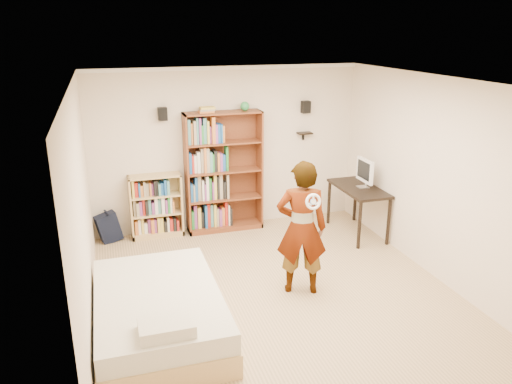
% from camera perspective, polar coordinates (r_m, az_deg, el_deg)
% --- Properties ---
extents(ground, '(4.50, 5.00, 0.01)m').
position_cam_1_polar(ground, '(6.62, 2.28, -11.42)').
color(ground, tan).
rests_on(ground, ground).
extents(room_shell, '(4.52, 5.02, 2.71)m').
position_cam_1_polar(room_shell, '(5.95, 2.49, 3.48)').
color(room_shell, beige).
rests_on(room_shell, ground).
extents(crown_molding, '(4.50, 5.00, 0.06)m').
position_cam_1_polar(crown_molding, '(5.78, 2.62, 12.22)').
color(crown_molding, white).
rests_on(crown_molding, room_shell).
extents(speaker_left, '(0.14, 0.12, 0.20)m').
position_cam_1_polar(speaker_left, '(7.96, -10.63, 8.76)').
color(speaker_left, black).
rests_on(speaker_left, room_shell).
extents(speaker_right, '(0.14, 0.12, 0.20)m').
position_cam_1_polar(speaker_right, '(8.57, 5.71, 9.64)').
color(speaker_right, black).
rests_on(speaker_right, room_shell).
extents(wall_shelf, '(0.25, 0.16, 0.02)m').
position_cam_1_polar(wall_shelf, '(8.66, 5.59, 6.71)').
color(wall_shelf, black).
rests_on(wall_shelf, room_shell).
extents(tall_bookshelf, '(1.26, 0.37, 2.00)m').
position_cam_1_polar(tall_bookshelf, '(8.26, -3.70, 2.26)').
color(tall_bookshelf, brown).
rests_on(tall_bookshelf, ground).
extents(low_bookshelf, '(0.83, 0.31, 1.04)m').
position_cam_1_polar(low_bookshelf, '(8.26, -11.33, -1.57)').
color(low_bookshelf, tan).
rests_on(low_bookshelf, ground).
extents(computer_desk, '(0.59, 1.19, 0.81)m').
position_cam_1_polar(computer_desk, '(8.40, 11.50, -2.08)').
color(computer_desk, black).
rests_on(computer_desk, ground).
extents(imac, '(0.13, 0.48, 0.47)m').
position_cam_1_polar(imac, '(8.21, 12.20, 2.09)').
color(imac, white).
rests_on(imac, computer_desk).
extents(daybed, '(1.37, 2.11, 0.62)m').
position_cam_1_polar(daybed, '(5.81, -11.09, -12.80)').
color(daybed, silver).
rests_on(daybed, ground).
extents(person, '(0.74, 0.60, 1.76)m').
position_cam_1_polar(person, '(6.32, 5.23, -4.12)').
color(person, black).
rests_on(person, ground).
extents(wii_wheel, '(0.20, 0.07, 0.20)m').
position_cam_1_polar(wii_wheel, '(5.87, 6.56, -1.11)').
color(wii_wheel, white).
rests_on(wii_wheel, person).
extents(navy_bag, '(0.42, 0.33, 0.50)m').
position_cam_1_polar(navy_bag, '(8.32, -16.50, -3.86)').
color(navy_bag, black).
rests_on(navy_bag, ground).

